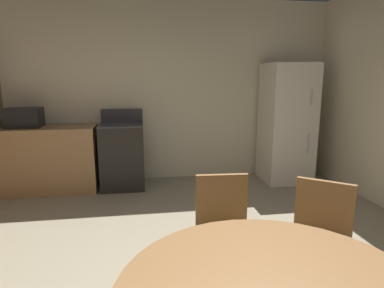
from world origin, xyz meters
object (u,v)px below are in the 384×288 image
object	(u,v)px
refrigerator	(287,123)
microwave	(24,118)
chair_north	(224,229)
oven_range	(123,155)
chair_northeast	(319,238)

from	to	relation	value
refrigerator	microwave	xyz separation A→B (m)	(-3.71, 0.05, 0.15)
microwave	chair_north	bearing A→B (deg)	-50.27
oven_range	refrigerator	xyz separation A→B (m)	(2.44, -0.05, 0.41)
microwave	chair_northeast	distance (m)	3.90
oven_range	refrigerator	bearing A→B (deg)	-1.26
refrigerator	microwave	size ratio (longest dim) A/B	4.00
chair_northeast	microwave	bearing A→B (deg)	-96.67
microwave	chair_north	size ratio (longest dim) A/B	0.51
oven_range	chair_northeast	world-z (taller)	oven_range
oven_range	microwave	xyz separation A→B (m)	(-1.27, -0.00, 0.56)
oven_range	chair_north	distance (m)	2.67
oven_range	microwave	world-z (taller)	microwave
oven_range	microwave	bearing A→B (deg)	-179.84
refrigerator	chair_northeast	xyz separation A→B (m)	(-1.01, -2.71, -0.38)
refrigerator	chair_north	distance (m)	2.98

